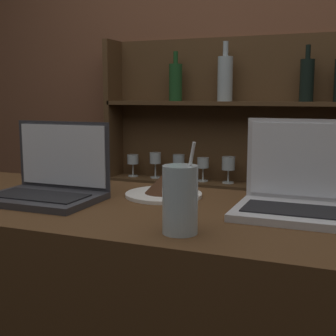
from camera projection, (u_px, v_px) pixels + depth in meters
The scene contains 6 objects.
back_wall at pixel (249, 101), 2.43m from camera, with size 7.00×0.06×2.70m.
back_shelf at pixel (232, 189), 2.45m from camera, with size 1.35×0.18×1.68m.
laptop_near at pixel (49, 183), 1.30m from camera, with size 0.31×0.22×0.21m.
laptop_far at pixel (303, 193), 1.14m from camera, with size 0.31×0.23×0.23m.
cake_plate at pixel (164, 188), 1.34m from camera, with size 0.22×0.22×0.07m.
water_glass at pixel (180, 200), 0.97m from camera, with size 0.07×0.07×0.19m.
Camera 1 is at (0.53, -0.79, 1.38)m, focal length 50.00 mm.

